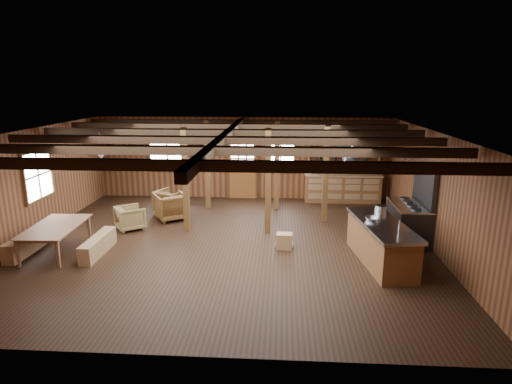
# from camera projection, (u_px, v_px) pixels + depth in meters

# --- Properties ---
(room) EXTENTS (10.04, 9.04, 2.84)m
(room) POSITION_uv_depth(u_px,v_px,m) (225.00, 190.00, 10.32)
(room) COLOR black
(room) RESTS_ON ground
(ceiling_joists) EXTENTS (9.80, 8.82, 0.18)m
(ceiling_joists) POSITION_uv_depth(u_px,v_px,m) (225.00, 136.00, 10.18)
(ceiling_joists) COLOR black
(ceiling_joists) RESTS_ON ceiling
(timber_posts) EXTENTS (3.95, 2.35, 2.80)m
(timber_posts) POSITION_uv_depth(u_px,v_px,m) (253.00, 173.00, 12.30)
(timber_posts) COLOR #4D2E16
(timber_posts) RESTS_ON floor
(back_door) EXTENTS (1.02, 0.08, 2.15)m
(back_door) POSITION_uv_depth(u_px,v_px,m) (243.00, 173.00, 14.75)
(back_door) COLOR brown
(back_door) RESTS_ON floor
(window_back_left) EXTENTS (1.32, 0.06, 1.32)m
(window_back_left) POSITION_uv_depth(u_px,v_px,m) (167.00, 152.00, 14.74)
(window_back_left) COLOR white
(window_back_left) RESTS_ON wall_back
(window_back_right) EXTENTS (1.02, 0.06, 1.32)m
(window_back_right) POSITION_uv_depth(u_px,v_px,m) (280.00, 153.00, 14.51)
(window_back_right) COLOR white
(window_back_right) RESTS_ON wall_back
(window_left) EXTENTS (0.14, 1.24, 1.32)m
(window_left) POSITION_uv_depth(u_px,v_px,m) (37.00, 175.00, 11.06)
(window_left) COLOR white
(window_left) RESTS_ON wall_back
(notice_boards) EXTENTS (1.08, 0.03, 0.90)m
(notice_boards) POSITION_uv_depth(u_px,v_px,m) (199.00, 151.00, 14.66)
(notice_boards) COLOR beige
(notice_boards) RESTS_ON wall_back
(back_counter) EXTENTS (2.55, 0.60, 2.45)m
(back_counter) POSITION_uv_depth(u_px,v_px,m) (342.00, 184.00, 14.38)
(back_counter) COLOR brown
(back_counter) RESTS_ON floor
(pendant_lamps) EXTENTS (1.86, 2.36, 0.66)m
(pendant_lamps) POSITION_uv_depth(u_px,v_px,m) (145.00, 148.00, 11.21)
(pendant_lamps) COLOR #2F2F32
(pendant_lamps) RESTS_ON ceiling
(pot_rack) EXTENTS (0.42, 3.00, 0.46)m
(pot_rack) POSITION_uv_depth(u_px,v_px,m) (348.00, 155.00, 10.16)
(pot_rack) COLOR #2F2F32
(pot_rack) RESTS_ON ceiling
(kitchen_island) EXTENTS (1.23, 2.60, 1.20)m
(kitchen_island) POSITION_uv_depth(u_px,v_px,m) (381.00, 242.00, 9.52)
(kitchen_island) COLOR brown
(kitchen_island) RESTS_ON floor
(step_stool) EXTENTS (0.44, 0.31, 0.38)m
(step_stool) POSITION_uv_depth(u_px,v_px,m) (284.00, 241.00, 10.38)
(step_stool) COLOR brown
(step_stool) RESTS_ON floor
(commercial_range) EXTENTS (0.83, 1.63, 2.01)m
(commercial_range) POSITION_uv_depth(u_px,v_px,m) (411.00, 216.00, 10.84)
(commercial_range) COLOR #2F2F32
(commercial_range) RESTS_ON floor
(dining_table) EXTENTS (1.15, 1.95, 0.67)m
(dining_table) POSITION_uv_depth(u_px,v_px,m) (58.00, 239.00, 10.09)
(dining_table) COLOR brown
(dining_table) RESTS_ON floor
(bench_wall) EXTENTS (0.31, 1.64, 0.45)m
(bench_wall) POSITION_uv_depth(u_px,v_px,m) (28.00, 243.00, 10.16)
(bench_wall) COLOR brown
(bench_wall) RESTS_ON floor
(bench_aisle) EXTENTS (0.29, 1.54, 0.42)m
(bench_aisle) POSITION_uv_depth(u_px,v_px,m) (98.00, 245.00, 10.06)
(bench_aisle) COLOR brown
(bench_aisle) RESTS_ON floor
(armchair_a) EXTENTS (1.16, 1.17, 0.78)m
(armchair_a) POSITION_uv_depth(u_px,v_px,m) (171.00, 207.00, 12.55)
(armchair_a) COLOR brown
(armchair_a) RESTS_ON floor
(armchair_b) EXTENTS (1.04, 1.06, 0.73)m
(armchair_b) POSITION_uv_depth(u_px,v_px,m) (170.00, 201.00, 13.20)
(armchair_b) COLOR brown
(armchair_b) RESTS_ON floor
(armchair_c) EXTENTS (0.99, 0.98, 0.65)m
(armchair_c) POSITION_uv_depth(u_px,v_px,m) (130.00, 218.00, 11.73)
(armchair_c) COLOR olive
(armchair_c) RESTS_ON floor
(counter_pot) EXTENTS (0.28, 0.28, 0.17)m
(counter_pot) POSITION_uv_depth(u_px,v_px,m) (381.00, 209.00, 10.13)
(counter_pot) COLOR silver
(counter_pot) RESTS_ON kitchen_island
(bowl) EXTENTS (0.36, 0.36, 0.07)m
(bowl) POSITION_uv_depth(u_px,v_px,m) (372.00, 219.00, 9.55)
(bowl) COLOR silver
(bowl) RESTS_ON kitchen_island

